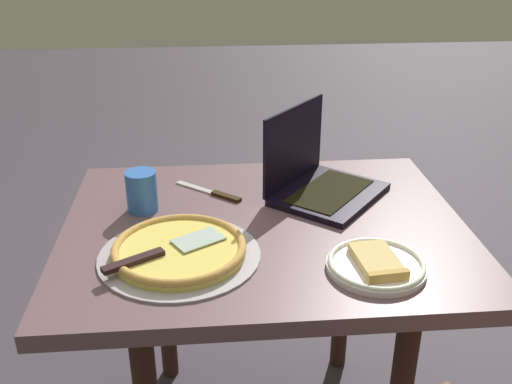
% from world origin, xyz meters
% --- Properties ---
extents(dining_table, '(1.04, 0.82, 0.75)m').
position_xyz_m(dining_table, '(0.00, 0.00, 0.66)').
color(dining_table, brown).
rests_on(dining_table, ground_plane).
extents(laptop, '(0.38, 0.39, 0.25)m').
position_xyz_m(laptop, '(-0.17, -0.17, 0.80)').
color(laptop, black).
rests_on(laptop, dining_table).
extents(pizza_plate, '(0.23, 0.23, 0.04)m').
position_xyz_m(pizza_plate, '(-0.23, 0.24, 0.77)').
color(pizza_plate, white).
rests_on(pizza_plate, dining_table).
extents(pizza_tray, '(0.38, 0.38, 0.04)m').
position_xyz_m(pizza_tray, '(0.22, 0.14, 0.77)').
color(pizza_tray, '#A69CA7').
rests_on(pizza_tray, dining_table).
extents(table_knife, '(0.19, 0.16, 0.01)m').
position_xyz_m(table_knife, '(0.13, -0.19, 0.76)').
color(table_knife, beige).
rests_on(table_knife, dining_table).
extents(drink_cup, '(0.08, 0.08, 0.11)m').
position_xyz_m(drink_cup, '(0.32, -0.11, 0.81)').
color(drink_cup, '#2F63B8').
rests_on(drink_cup, dining_table).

